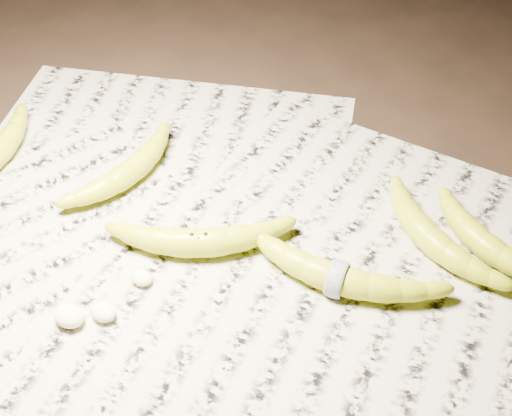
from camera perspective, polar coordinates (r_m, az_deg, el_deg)
The scene contains 11 objects.
ground at distance 0.96m, azimuth -1.49°, elevation -2.24°, with size 3.00×3.00×0.00m, color black.
newspaper_patch at distance 0.95m, azimuth -3.81°, elevation -2.94°, with size 0.90×0.70×0.01m, color #B3AD99.
banana_left_b at distance 1.03m, azimuth -10.03°, elevation 3.06°, with size 0.19×0.06×0.04m, color gold, non-canonical shape.
banana_center at distance 0.92m, azimuth -4.56°, elevation -2.65°, with size 0.21×0.06×0.04m, color gold, non-canonical shape.
banana_taped at distance 0.88m, azimuth 6.51°, elevation -5.51°, with size 0.23×0.06×0.04m, color gold, non-canonical shape.
banana_upper_a at distance 0.95m, azimuth 13.69°, elevation -2.15°, with size 0.19×0.06×0.04m, color gold, non-canonical shape.
banana_upper_b at distance 0.96m, azimuth 17.68°, elevation -2.49°, with size 0.17×0.06×0.04m, color gold, non-canonical shape.
measuring_tape at distance 0.88m, azimuth 6.51°, elevation -5.51°, with size 0.05×0.05×0.00m, color white.
flesh_chunk_a at distance 0.88m, azimuth -14.75°, elevation -8.20°, with size 0.04×0.03×0.02m, color #FEF2C4.
flesh_chunk_b at distance 0.88m, azimuth -12.13°, elevation -7.99°, with size 0.03×0.03×0.02m, color #FEF2C4.
flesh_chunk_c at distance 0.90m, azimuth -9.14°, elevation -5.38°, with size 0.03×0.02×0.02m, color #FEF2C4.
Camera 1 is at (0.34, -0.57, 0.70)m, focal length 50.00 mm.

